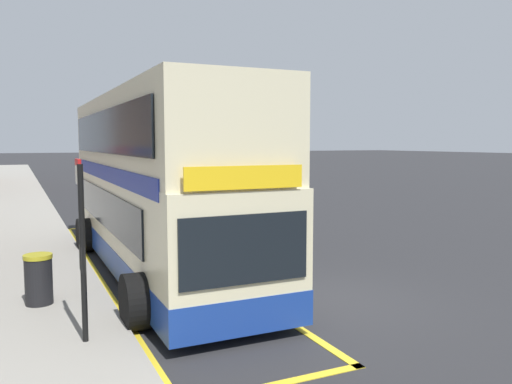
{
  "coord_description": "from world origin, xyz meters",
  "views": [
    {
      "loc": [
        -5.64,
        -8.79,
        3.26
      ],
      "look_at": [
        -0.09,
        3.06,
        1.99
      ],
      "focal_mm": 36.24,
      "sensor_mm": 36.0,
      "label": 1
    }
  ],
  "objects": [
    {
      "name": "bus_stop_sign",
      "position": [
        -4.74,
        -0.47,
        1.8
      ],
      "size": [
        0.09,
        0.51,
        2.86
      ],
      "color": "black",
      "rests_on": "pavement_near"
    },
    {
      "name": "parked_car_teal_kerbside",
      "position": [
        5.0,
        54.05,
        0.8
      ],
      "size": [
        2.09,
        4.2,
        1.62
      ],
      "rotation": [
        0.0,
        0.0,
        0.01
      ],
      "color": "#196066",
      "rests_on": "ground"
    },
    {
      "name": "litter_bin",
      "position": [
        -5.32,
        1.79,
        0.63
      ],
      "size": [
        0.54,
        0.54,
        0.97
      ],
      "color": "black",
      "rests_on": "pavement_near"
    },
    {
      "name": "double_decker_bus",
      "position": [
        -2.46,
        4.02,
        2.07
      ],
      "size": [
        3.2,
        11.26,
        4.4
      ],
      "color": "beige",
      "rests_on": "ground"
    },
    {
      "name": "ground_plane",
      "position": [
        0.0,
        32.0,
        0.0
      ],
      "size": [
        260.0,
        260.0,
        0.0
      ],
      "primitive_type": "plane",
      "color": "#28282B"
    },
    {
      "name": "bus_bay_markings",
      "position": [
        -2.58,
        4.33,
        0.01
      ],
      "size": [
        2.85,
        14.57,
        0.01
      ],
      "color": "yellow",
      "rests_on": "ground"
    },
    {
      "name": "parked_car_silver_behind",
      "position": [
        2.61,
        50.23,
        0.8
      ],
      "size": [
        2.09,
        4.2,
        1.62
      ],
      "rotation": [
        0.0,
        0.0,
        0.03
      ],
      "color": "#B2B5BA",
      "rests_on": "ground"
    }
  ]
}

